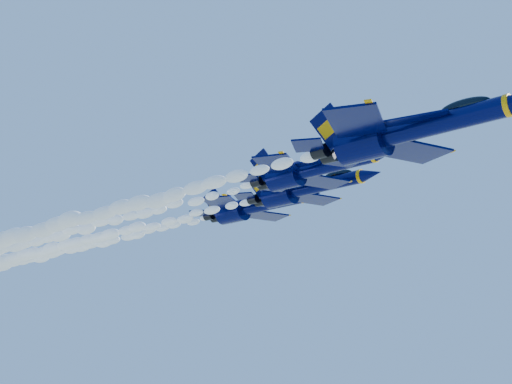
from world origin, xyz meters
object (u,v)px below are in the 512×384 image
Objects in this scene: jet_fourth at (254,207)px; jet_third at (304,188)px; jet_lead at (406,131)px; jet_second at (312,169)px.

jet_third is at bearing -28.05° from jet_fourth.
jet_fourth is (-35.64, 23.63, 4.68)m from jet_lead.
jet_lead is at bearing -29.54° from jet_second.
jet_second is at bearing -49.50° from jet_third.
jet_second is 9.96m from jet_third.
jet_lead is 43.02m from jet_fourth.
jet_second is 0.96× the size of jet_third.
jet_third is (-21.81, 16.25, 2.99)m from jet_lead.
jet_third reaches higher than jet_second.
jet_fourth is at bearing 143.66° from jet_second.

